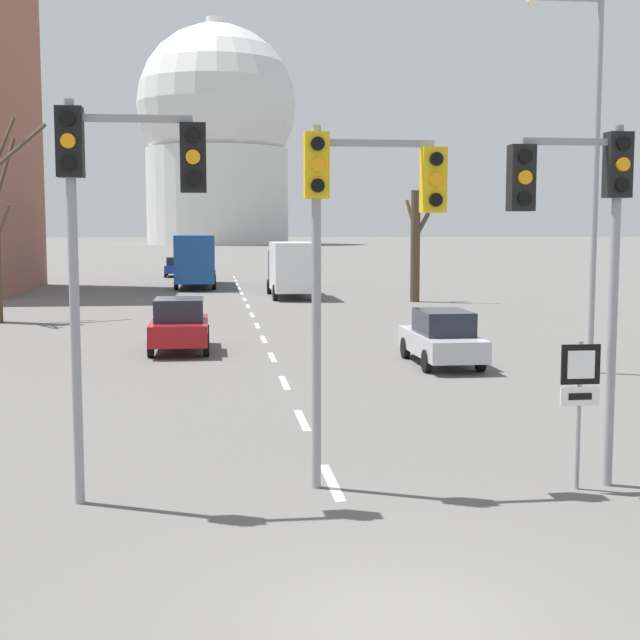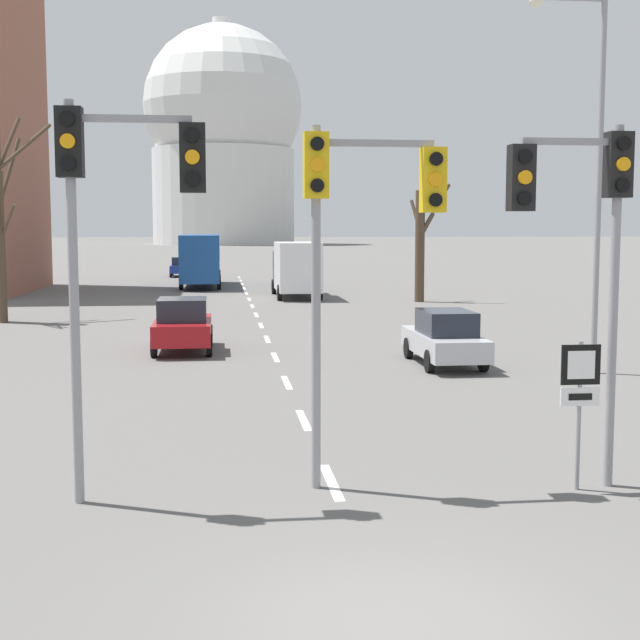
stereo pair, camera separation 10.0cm
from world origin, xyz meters
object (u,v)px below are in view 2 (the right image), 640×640
at_px(sedan_near_left, 295,273).
at_px(city_bus, 201,256).
at_px(sedan_mid_centre, 445,338).
at_px(delivery_truck, 296,268).
at_px(traffic_signal_near_right, 584,215).
at_px(traffic_signal_near_left, 112,200).
at_px(traffic_signal_centre_tall, 356,215).
at_px(sedan_near_right, 183,325).
at_px(route_sign_post, 580,390).
at_px(sedan_far_left, 182,267).
at_px(street_lamp_right, 588,151).

relative_size(sedan_near_left, city_bus, 0.39).
bearing_deg(sedan_mid_centre, delivery_truck, 94.51).
xyz_separation_m(traffic_signal_near_right, traffic_signal_near_left, (-6.83, 0.06, 0.19)).
distance_m(traffic_signal_centre_tall, delivery_truck, 37.49).
bearing_deg(delivery_truck, sedan_mid_centre, -85.49).
bearing_deg(sedan_mid_centre, sedan_near_left, 91.73).
xyz_separation_m(sedan_near_right, city_bus, (-0.01, 32.17, 1.19)).
height_order(sedan_near_left, delivery_truck, delivery_truck).
bearing_deg(traffic_signal_centre_tall, sedan_near_left, 86.09).
bearing_deg(sedan_near_right, sedan_mid_centre, -26.24).
bearing_deg(traffic_signal_near_right, traffic_signal_near_left, 179.48).
bearing_deg(route_sign_post, sedan_far_left, 97.67).
bearing_deg(sedan_mid_centre, street_lamp_right, -29.20).
bearing_deg(sedan_mid_centre, route_sign_post, -95.23).
height_order(traffic_signal_near_left, traffic_signal_centre_tall, traffic_signal_near_left).
xyz_separation_m(traffic_signal_centre_tall, route_sign_post, (3.29, -0.56, -2.58)).
height_order(sedan_far_left, delivery_truck, delivery_truck).
bearing_deg(sedan_far_left, sedan_mid_centre, -79.16).
bearing_deg(delivery_truck, traffic_signal_near_right, -88.56).
xyz_separation_m(traffic_signal_near_right, street_lamp_right, (4.40, 10.23, 1.85)).
height_order(traffic_signal_near_right, sedan_near_left, traffic_signal_near_right).
distance_m(route_sign_post, sedan_near_left, 48.86).
height_order(traffic_signal_near_left, delivery_truck, traffic_signal_near_left).
height_order(sedan_near_left, city_bus, city_bus).
distance_m(traffic_signal_near_right, traffic_signal_centre_tall, 3.37).
distance_m(street_lamp_right, delivery_truck, 28.36).
height_order(route_sign_post, sedan_mid_centre, route_sign_post).
xyz_separation_m(sedan_near_right, delivery_truck, (5.55, 21.92, 0.84)).
relative_size(traffic_signal_near_right, delivery_truck, 0.75).
relative_size(traffic_signal_near_left, delivery_truck, 0.79).
bearing_deg(city_bus, traffic_signal_near_right, -82.26).
relative_size(traffic_signal_centre_tall, sedan_mid_centre, 1.24).
bearing_deg(route_sign_post, street_lamp_right, 66.79).
xyz_separation_m(street_lamp_right, sedan_mid_centre, (-3.33, 1.86, -5.16)).
bearing_deg(sedan_far_left, traffic_signal_centre_tall, -85.35).
bearing_deg(traffic_signal_centre_tall, sedan_near_right, 101.60).
xyz_separation_m(traffic_signal_near_left, sedan_near_right, (0.32, 15.76, -3.44)).
bearing_deg(traffic_signal_near_left, street_lamp_right, 42.17).
bearing_deg(traffic_signal_near_left, city_bus, 89.63).
bearing_deg(traffic_signal_centre_tall, city_bus, 93.82).
relative_size(traffic_signal_centre_tall, sedan_near_left, 1.28).
height_order(sedan_near_left, sedan_far_left, sedan_near_left).
relative_size(traffic_signal_centre_tall, city_bus, 0.50).
height_order(route_sign_post, city_bus, city_bus).
relative_size(traffic_signal_near_right, route_sign_post, 2.41).
xyz_separation_m(sedan_near_left, sedan_mid_centre, (1.11, -36.62, -0.07)).
bearing_deg(traffic_signal_near_left, sedan_near_right, 88.83).
bearing_deg(traffic_signal_near_right, city_bus, 97.74).
bearing_deg(sedan_near_right, street_lamp_right, -27.16).
height_order(traffic_signal_near_right, sedan_near_right, traffic_signal_near_right).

